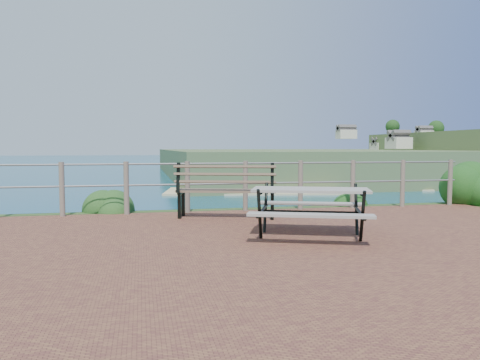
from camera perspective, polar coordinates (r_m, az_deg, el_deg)
The scene contains 8 objects.
ground at distance 6.16m, azimuth 7.56°, elevation -8.08°, with size 10.00×7.00×0.12m, color brown.
ocean at distance 205.69m, azimuth -11.45°, elevation 3.58°, with size 1200.00×1200.00×0.00m, color #12636E.
safety_railing at distance 9.28m, azimuth 0.66°, elevation -0.40°, with size 9.40×0.10×1.00m.
picnic_table at distance 6.70m, azimuth 8.57°, elevation -3.29°, with size 1.75×1.34×0.68m.
park_bench at distance 8.37m, azimuth -1.67°, elevation -0.29°, with size 1.83×0.94×1.00m.
shrub_right_edge at distance 11.90m, azimuth 26.15°, elevation -2.61°, with size 1.15×1.15×1.64m, color #164715.
shrub_lip_west at distance 9.68m, azimuth -16.15°, elevation -3.79°, with size 0.85×0.85×0.62m, color #234D1D.
shrub_lip_east at distance 10.81m, azimuth 13.73°, elevation -2.94°, with size 0.72×0.72×0.44m, color #164715.
Camera 1 is at (-2.03, -5.68, 1.29)m, focal length 35.00 mm.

